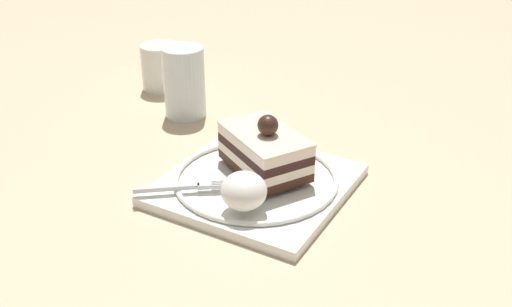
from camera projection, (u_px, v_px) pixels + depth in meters
ground_plane at (269, 200)px, 0.69m from camera, size 2.40×2.40×0.00m
dessert_plate at (256, 183)px, 0.70m from camera, size 0.24×0.24×0.02m
cake_slice at (265, 150)px, 0.70m from camera, size 0.13×0.13×0.07m
whipped_cream_dollop at (244, 191)px, 0.63m from camera, size 0.05×0.05×0.04m
fork at (187, 187)px, 0.67m from camera, size 0.10×0.06×0.00m
drink_glass_near at (184, 85)px, 0.88m from camera, size 0.06×0.06×0.11m
drink_glass_far at (162, 69)px, 0.98m from camera, size 0.07×0.07×0.08m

